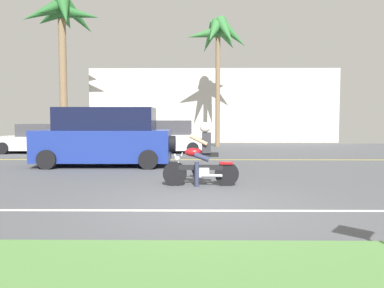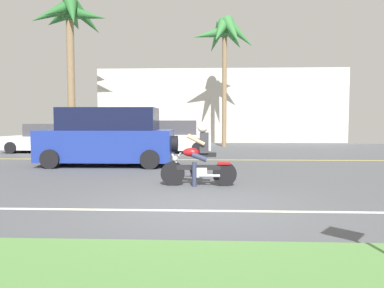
# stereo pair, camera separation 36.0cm
# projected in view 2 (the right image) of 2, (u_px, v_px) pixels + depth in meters

# --- Properties ---
(ground) EXTENTS (56.00, 30.00, 0.04)m
(ground) POSITION_uv_depth(u_px,v_px,m) (197.00, 181.00, 10.02)
(ground) COLOR #4C4F54
(lane_line_near) EXTENTS (50.40, 0.12, 0.01)m
(lane_line_near) POSITION_uv_depth(u_px,v_px,m) (192.00, 210.00, 6.64)
(lane_line_near) COLOR silver
(lane_line_near) RESTS_ON ground
(lane_line_far) EXTENTS (50.40, 0.12, 0.01)m
(lane_line_far) POSITION_uv_depth(u_px,v_px,m) (201.00, 160.00, 14.97)
(lane_line_far) COLOR yellow
(lane_line_far) RESTS_ON ground
(motorcyclist) EXTENTS (1.87, 0.61, 1.57)m
(motorcyclist) POSITION_uv_depth(u_px,v_px,m) (199.00, 159.00, 9.10)
(motorcyclist) COLOR black
(motorcyclist) RESTS_ON ground
(suv_nearby) EXTENTS (4.83, 2.20, 2.04)m
(suv_nearby) POSITION_uv_depth(u_px,v_px,m) (108.00, 138.00, 13.15)
(suv_nearby) COLOR navy
(suv_nearby) RESTS_ON ground
(parked_car_0) EXTENTS (4.24, 2.01, 1.41)m
(parked_car_0) POSITION_uv_depth(u_px,v_px,m) (51.00, 139.00, 18.31)
(parked_car_0) COLOR silver
(parked_car_0) RESTS_ON ground
(parked_car_1) EXTENTS (4.61, 2.12, 1.58)m
(parked_car_1) POSITION_uv_depth(u_px,v_px,m) (165.00, 138.00, 18.14)
(parked_car_1) COLOR silver
(parked_car_1) RESTS_ON ground
(palm_tree_0) EXTENTS (3.85, 3.65, 7.58)m
(palm_tree_0) POSITION_uv_depth(u_px,v_px,m) (225.00, 38.00, 21.75)
(palm_tree_0) COLOR #846B4C
(palm_tree_0) RESTS_ON ground
(palm_tree_1) EXTENTS (4.48, 4.56, 8.79)m
(palm_tree_1) POSITION_uv_depth(u_px,v_px,m) (70.00, 22.00, 21.59)
(palm_tree_1) COLOR #846B4C
(palm_tree_1) RESTS_ON ground
(building_far) EXTENTS (17.43, 4.00, 5.16)m
(building_far) POSITION_uv_depth(u_px,v_px,m) (221.00, 107.00, 27.74)
(building_far) COLOR beige
(building_far) RESTS_ON ground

